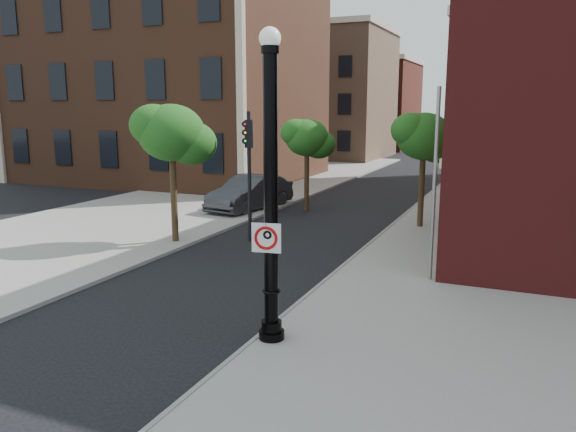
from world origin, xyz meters
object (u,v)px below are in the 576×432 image
at_px(lamppost, 271,206).
at_px(parked_car, 250,193).
at_px(traffic_signal_right, 448,164).
at_px(no_parking_sign, 266,238).
at_px(traffic_signal_left, 249,155).

height_order(lamppost, parked_car, lamppost).
bearing_deg(traffic_signal_right, no_parking_sign, -110.44).
height_order(traffic_signal_left, traffic_signal_right, traffic_signal_left).
relative_size(lamppost, parked_car, 1.26).
relative_size(lamppost, traffic_signal_left, 1.35).
relative_size(parked_car, traffic_signal_right, 1.09).
relative_size(lamppost, traffic_signal_right, 1.38).
xyz_separation_m(traffic_signal_left, traffic_signal_right, (7.13, 0.09, -0.06)).
bearing_deg(parked_car, traffic_signal_right, -21.29).
distance_m(lamppost, no_parking_sign, 0.67).
xyz_separation_m(no_parking_sign, traffic_signal_left, (-4.68, 8.32, 0.89)).
distance_m(no_parking_sign, traffic_signal_right, 8.79).
bearing_deg(no_parking_sign, parked_car, 107.54).
xyz_separation_m(lamppost, traffic_signal_right, (2.42, 8.24, 0.18)).
bearing_deg(parked_car, lamppost, -53.04).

